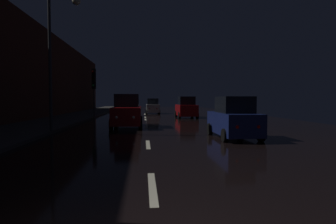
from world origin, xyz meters
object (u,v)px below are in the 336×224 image
(car_parked_right_far, at_px, (186,108))
(streetlamp_overhead, at_px, (59,43))
(car_distant_taillights, at_px, (153,107))
(car_parked_right_near, at_px, (233,119))
(car_approaching_headlights, at_px, (127,112))
(traffic_light_far_left, at_px, (94,83))

(car_parked_right_far, bearing_deg, streetlamp_overhead, 144.72)
(streetlamp_overhead, relative_size, car_distant_taillights, 1.88)
(car_distant_taillights, bearing_deg, car_parked_right_near, -172.41)
(car_distant_taillights, xyz_separation_m, car_parked_right_near, (3.07, -23.03, 0.01))
(car_distant_taillights, relative_size, car_parked_right_near, 0.99)
(car_approaching_headlights, bearing_deg, car_parked_right_far, 149.40)
(streetlamp_overhead, xyz_separation_m, car_parked_right_far, (8.71, 12.31, -3.83))
(car_distant_taillights, bearing_deg, streetlamp_overhead, 164.69)
(traffic_light_far_left, bearing_deg, car_distant_taillights, 158.99)
(car_distant_taillights, bearing_deg, car_parked_right_far, -159.70)
(car_parked_right_near, bearing_deg, streetlamp_overhead, 74.45)
(car_parked_right_far, bearing_deg, car_parked_right_near, 180.00)
(car_approaching_headlights, height_order, car_parked_right_far, car_approaching_headlights)
(streetlamp_overhead, height_order, car_distant_taillights, streetlamp_overhead)
(traffic_light_far_left, height_order, car_approaching_headlights, traffic_light_far_left)
(car_approaching_headlights, height_order, car_distant_taillights, car_approaching_headlights)
(traffic_light_far_left, bearing_deg, car_parked_right_far, 105.63)
(streetlamp_overhead, relative_size, car_parked_right_far, 1.73)
(car_distant_taillights, xyz_separation_m, car_parked_right_far, (3.07, -8.30, 0.08))
(car_approaching_headlights, bearing_deg, traffic_light_far_left, -157.18)
(car_parked_right_near, bearing_deg, car_distant_taillights, 7.59)
(streetlamp_overhead, distance_m, car_parked_right_far, 15.56)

